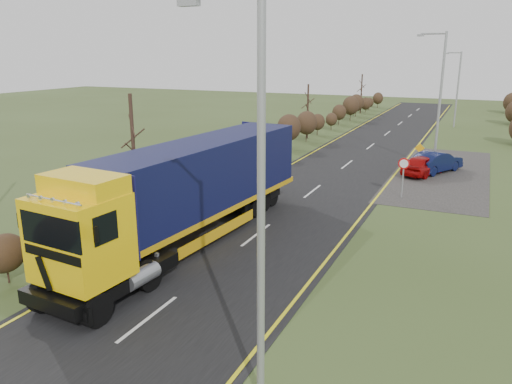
{
  "coord_description": "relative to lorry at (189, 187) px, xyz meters",
  "views": [
    {
      "loc": [
        8.7,
        -15.09,
        7.9
      ],
      "look_at": [
        -0.13,
        4.27,
        1.93
      ],
      "focal_mm": 35.0,
      "sensor_mm": 36.0,
      "label": 1
    }
  ],
  "objects": [
    {
      "name": "car_blue_sedan",
      "position": [
        8.29,
        18.12,
        -1.73
      ],
      "size": [
        3.37,
        4.59,
        1.44
      ],
      "primitive_type": "imported",
      "rotation": [
        0.0,
        0.0,
        2.66
      ],
      "color": "black",
      "rests_on": "ground"
    },
    {
      "name": "lane_markings",
      "position": [
        2.21,
        7.6,
        -2.43
      ],
      "size": [
        7.52,
        116.0,
        0.01
      ],
      "color": "yellow",
      "rests_on": "road"
    },
    {
      "name": "streetlight_mid",
      "position": [
        7.89,
        19.92,
        2.66
      ],
      "size": [
        1.97,
        0.19,
        9.28
      ],
      "color": "#9B9DA0",
      "rests_on": "ground"
    },
    {
      "name": "warning_board",
      "position": [
        7.05,
        19.06,
        -1.4
      ],
      "size": [
        0.67,
        0.11,
        1.75
      ],
      "color": "#9B9DA0",
      "rests_on": "ground"
    },
    {
      "name": "layby",
      "position": [
        8.71,
        17.91,
        -2.44
      ],
      "size": [
        6.0,
        18.0,
        0.02
      ],
      "primitive_type": "cube",
      "color": "#292724",
      "rests_on": "ground"
    },
    {
      "name": "car_red_hatchback",
      "position": [
        7.58,
        16.91,
        -1.78
      ],
      "size": [
        2.75,
        4.28,
        1.36
      ],
      "primitive_type": "imported",
      "rotation": [
        0.0,
        0.0,
        2.83
      ],
      "color": "#970707",
      "rests_on": "ground"
    },
    {
      "name": "lorry",
      "position": [
        0.0,
        0.0,
        0.0
      ],
      "size": [
        3.62,
        15.7,
        4.33
      ],
      "rotation": [
        0.0,
        0.0,
        -0.08
      ],
      "color": "black",
      "rests_on": "ground"
    },
    {
      "name": "speed_sign",
      "position": [
        7.17,
        10.8,
        -0.87
      ],
      "size": [
        0.63,
        0.1,
        2.28
      ],
      "color": "#9B9DA0",
      "rests_on": "ground"
    },
    {
      "name": "streetlight_near",
      "position": [
        6.69,
        -7.93,
        2.58
      ],
      "size": [
        1.94,
        0.18,
        9.13
      ],
      "color": "#9B9DA0",
      "rests_on": "ground"
    },
    {
      "name": "ground",
      "position": [
        2.21,
        -2.09,
        -2.46
      ],
      "size": [
        160.0,
        160.0,
        0.0
      ],
      "primitive_type": "plane",
      "color": "#35451D",
      "rests_on": "ground"
    },
    {
      "name": "streetlight_far",
      "position": [
        7.92,
        41.48,
        1.93
      ],
      "size": [
        1.71,
        0.18,
        8.01
      ],
      "color": "#9B9DA0",
      "rests_on": "ground"
    },
    {
      "name": "road",
      "position": [
        2.21,
        7.91,
        -2.45
      ],
      "size": [
        8.0,
        120.0,
        0.02
      ],
      "primitive_type": "cube",
      "color": "black",
      "rests_on": "ground"
    },
    {
      "name": "hedgerow",
      "position": [
        -3.79,
        5.81,
        -0.84
      ],
      "size": [
        2.24,
        102.04,
        6.05
      ],
      "color": "#322116",
      "rests_on": "ground"
    }
  ]
}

